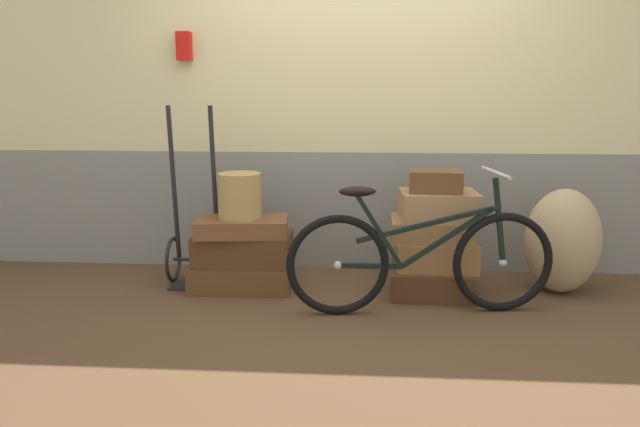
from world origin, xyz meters
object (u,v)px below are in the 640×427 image
at_px(suitcase_0, 242,276).
at_px(suitcase_3, 432,281).
at_px(suitcase_2, 242,227).
at_px(suitcase_7, 436,181).
at_px(luggage_trolley, 196,244).
at_px(suitcase_5, 431,229).
at_px(burlap_sack, 562,241).
at_px(suitcase_6, 438,205).
at_px(bicycle, 420,260).
at_px(suitcase_1, 243,249).
at_px(suitcase_4, 436,254).
at_px(wicker_basket, 240,196).

xyz_separation_m(suitcase_0, suitcase_3, (1.28, -0.03, 0.00)).
xyz_separation_m(suitcase_2, suitcase_7, (1.27, 0.02, 0.32)).
xyz_separation_m(suitcase_3, luggage_trolley, (-1.62, 0.14, 0.19)).
height_order(suitcase_5, burlap_sack, burlap_sack).
xyz_separation_m(suitcase_6, bicycle, (-0.14, -0.38, -0.26)).
relative_size(suitcase_3, suitcase_6, 1.10).
height_order(suitcase_1, suitcase_5, suitcase_5).
bearing_deg(suitcase_0, suitcase_4, -1.29).
bearing_deg(suitcase_0, bicycle, -19.09).
distance_m(suitcase_0, suitcase_3, 1.28).
relative_size(suitcase_1, suitcase_3, 1.19).
bearing_deg(suitcase_1, wicker_basket, -131.00).
height_order(suitcase_7, bicycle, bicycle).
xyz_separation_m(suitcase_2, luggage_trolley, (-0.36, 0.14, -0.16)).
bearing_deg(bicycle, burlap_sack, 25.11).
bearing_deg(suitcase_5, suitcase_6, -8.25).
distance_m(suitcase_5, suitcase_7, 0.32).
bearing_deg(luggage_trolley, suitcase_0, -18.99).
bearing_deg(suitcase_2, suitcase_5, -3.99).
height_order(suitcase_4, luggage_trolley, luggage_trolley).
distance_m(suitcase_0, suitcase_7, 1.45).
height_order(suitcase_5, bicycle, bicycle).
xyz_separation_m(suitcase_1, suitcase_4, (1.29, -0.01, -0.01)).
bearing_deg(suitcase_1, suitcase_4, -0.11).
bearing_deg(suitcase_3, suitcase_5, 107.53).
distance_m(suitcase_4, wicker_basket, 1.35).
xyz_separation_m(suitcase_1, burlap_sack, (2.13, 0.08, 0.07)).
bearing_deg(suitcase_5, luggage_trolley, 178.28).
distance_m(suitcase_5, suitcase_6, 0.17).
distance_m(suitcase_1, suitcase_3, 1.28).
distance_m(suitcase_1, suitcase_2, 0.16).
bearing_deg(bicycle, suitcase_3, 71.37).
bearing_deg(suitcase_5, suitcase_1, -177.78).
height_order(suitcase_5, luggage_trolley, luggage_trolley).
xyz_separation_m(suitcase_0, wicker_basket, (0.00, -0.00, 0.56)).
bearing_deg(wicker_basket, suitcase_5, 0.93).
xyz_separation_m(suitcase_0, luggage_trolley, (-0.34, 0.12, 0.19)).
relative_size(suitcase_4, suitcase_5, 1.00).
bearing_deg(burlap_sack, bicycle, -154.89).
distance_m(suitcase_1, luggage_trolley, 0.37).
height_order(suitcase_0, suitcase_2, suitcase_2).
bearing_deg(wicker_basket, suitcase_7, 0.06).
distance_m(suitcase_3, luggage_trolley, 1.64).
xyz_separation_m(suitcase_4, wicker_basket, (-1.30, -0.01, 0.37)).
bearing_deg(bicycle, suitcase_0, 162.30).
bearing_deg(suitcase_3, suitcase_1, -178.84).
bearing_deg(wicker_basket, suitcase_3, -1.03).
relative_size(luggage_trolley, bicycle, 0.76).
xyz_separation_m(suitcase_0, burlap_sack, (2.14, 0.09, 0.26)).
bearing_deg(bicycle, suitcase_2, 163.23).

